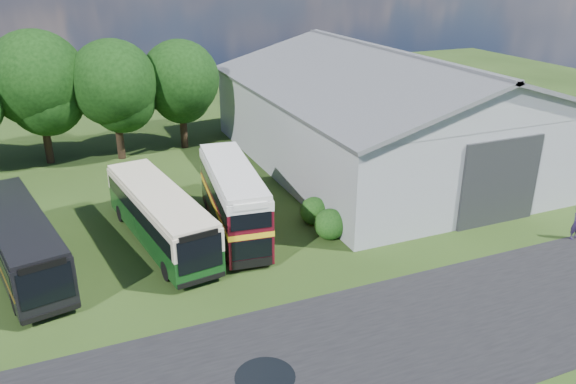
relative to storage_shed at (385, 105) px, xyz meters
name	(u,v)px	position (x,y,z in m)	size (l,w,h in m)	color
ground	(274,322)	(-15.00, -15.98, -4.17)	(120.00, 120.00, 0.00)	#1D310F
asphalt_road	(374,347)	(-12.00, -18.98, -4.17)	(60.00, 8.00, 0.02)	black
puddle	(265,377)	(-16.50, -18.98, -4.17)	(2.20, 2.20, 0.01)	black
storage_shed	(385,105)	(0.00, 0.00, 0.00)	(18.80, 24.80, 8.15)	gray
tree_mid	(37,79)	(-23.00, 8.82, 2.02)	(6.80, 6.80, 9.60)	black
tree_right_a	(113,83)	(-18.00, 7.82, 1.52)	(6.26, 6.26, 8.83)	black
tree_right_b	(180,79)	(-13.00, 8.62, 1.27)	(5.98, 5.98, 8.45)	black
shrub_front	(330,237)	(-9.40, -9.98, -4.17)	(1.70, 1.70, 1.70)	#194714
shrub_mid	(314,222)	(-9.40, -7.98, -4.17)	(1.60, 1.60, 1.60)	#194714
bus_green_single	(160,215)	(-17.86, -7.10, -2.60)	(4.04, 10.92, 2.94)	black
bus_maroon_double	(233,201)	(-13.97, -7.46, -2.26)	(3.25, 9.09, 3.82)	black
bus_dark_single	(20,241)	(-24.51, -7.36, -2.61)	(4.59, 10.87, 2.92)	black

